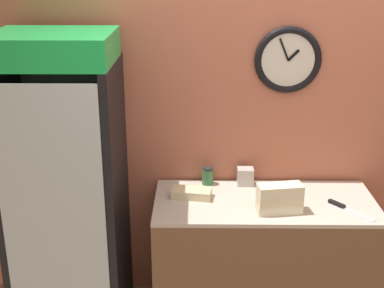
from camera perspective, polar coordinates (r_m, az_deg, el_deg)
name	(u,v)px	position (r m, az deg, el deg)	size (l,w,h in m)	color
wall_back	(262,118)	(3.70, 7.47, 2.73)	(5.20, 0.10, 2.70)	#B7664C
prep_counter	(262,261)	(3.74, 7.46, -12.28)	(1.44, 0.64, 0.91)	brown
beverage_cooler	(67,173)	(3.56, -13.23, -3.05)	(0.71, 0.67, 2.00)	black
sandwich_stack_bottom	(279,208)	(3.38, 9.27, -6.70)	(0.29, 0.15, 0.06)	beige
sandwich_stack_middle	(280,199)	(3.35, 9.32, -5.76)	(0.29, 0.15, 0.06)	beige
sandwich_stack_top	(280,190)	(3.32, 9.38, -4.81)	(0.29, 0.16, 0.06)	beige
sandwich_flat_left	(192,193)	(3.52, -0.05, -5.27)	(0.27, 0.16, 0.06)	beige
sandwich_flat_right	(278,190)	(3.61, 9.13, -4.82)	(0.27, 0.17, 0.06)	tan
chefs_knife	(345,208)	(3.52, 15.97, -6.53)	(0.24, 0.28, 0.02)	silver
condiment_jar	(208,176)	(3.70, 1.67, -3.42)	(0.08, 0.08, 0.12)	#336B38
napkin_dispenser	(245,176)	(3.71, 5.71, -3.47)	(0.11, 0.09, 0.12)	#B7B2AD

